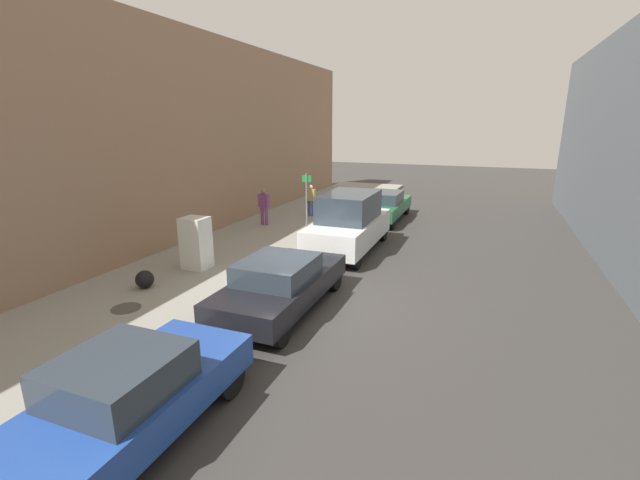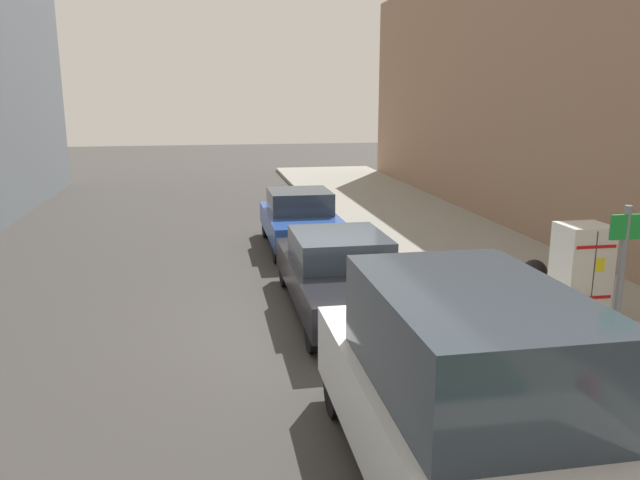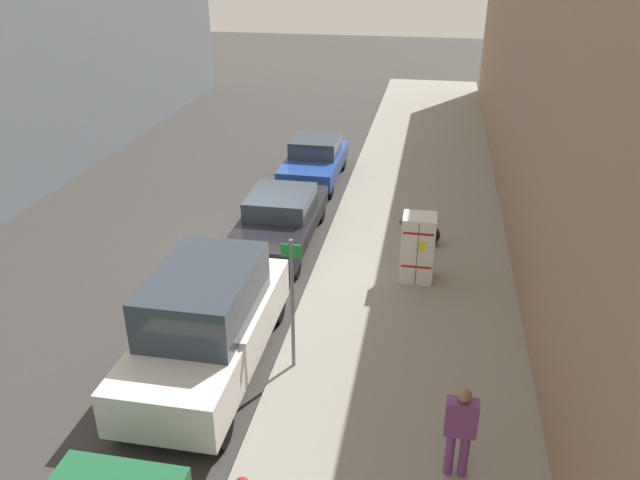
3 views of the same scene
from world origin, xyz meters
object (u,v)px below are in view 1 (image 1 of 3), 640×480
Objects in this scene: fire_hydrant at (336,215)px; pedestrian_standing_near at (264,205)px; trash_bag at (145,279)px; discarded_refrigerator at (196,243)px; parked_van_white at (349,223)px; parked_sedan_dark at (281,283)px; street_sign_post at (307,205)px; pedestrian_walking_far at (311,198)px; parked_sedan_green at (384,205)px; parked_hatchback_blue at (130,395)px.

fire_hydrant is 0.46× the size of pedestrian_standing_near.
pedestrian_standing_near is (-0.57, 7.87, 0.67)m from trash_bag.
parked_van_white is (3.69, 3.99, 0.10)m from discarded_refrigerator.
discarded_refrigerator is 4.01m from parked_sedan_dark.
street_sign_post is 1.74× the size of pedestrian_walking_far.
discarded_refrigerator is at bearing 81.48° from trash_bag.
discarded_refrigerator is 7.58m from fire_hydrant.
parked_van_white reaches higher than parked_sedan_green.
trash_bag is (-2.32, -9.23, -0.13)m from fire_hydrant.
parked_sedan_dark is at bearing 5.55° from trash_bag.
parked_sedan_dark is at bearing -136.90° from pedestrian_standing_near.
pedestrian_standing_near is at bearing 98.23° from discarded_refrigerator.
street_sign_post is at bearing -172.10° from pedestrian_walking_far.
street_sign_post is 5.07m from pedestrian_walking_far.
parked_hatchback_blue reaches higher than trash_bag.
fire_hydrant is at bearing 74.47° from discarded_refrigerator.
street_sign_post is at bearing 60.93° from discarded_refrigerator.
pedestrian_walking_far is at bearing 86.63° from trash_bag.
trash_bag is 6.02m from parked_hatchback_blue.
pedestrian_walking_far is at bearing 87.81° from discarded_refrigerator.
pedestrian_standing_near is (-1.18, -2.56, 0.06)m from pedestrian_walking_far.
street_sign_post is 5.31× the size of trash_bag.
discarded_refrigerator is at bearing 119.82° from parked_hatchback_blue.
fire_hydrant is at bearing 96.90° from parked_hatchback_blue.
parked_sedan_dark is (3.69, -1.55, -0.25)m from discarded_refrigerator.
parked_hatchback_blue reaches higher than fire_hydrant.
parked_sedan_green is at bearing 90.00° from parked_sedan_dark.
parked_hatchback_blue is 0.80× the size of parked_van_white.
parked_van_white is (1.66, -3.31, 0.52)m from fire_hydrant.
pedestrian_standing_near reaches higher than parked_sedan_dark.
pedestrian_walking_far reaches higher than parked_sedan_dark.
parked_van_white is at bearing 90.00° from parked_sedan_dark.
street_sign_post reaches higher than parked_van_white.
parked_hatchback_blue is at bearing 179.79° from pedestrian_walking_far.
parked_van_white reaches higher than parked_sedan_dark.
pedestrian_walking_far is at bearing -12.98° from pedestrian_standing_near.
discarded_refrigerator is 0.35× the size of parked_sedan_dark.
trash_bag is (-0.29, -1.94, -0.56)m from discarded_refrigerator.
parked_sedan_dark reaches higher than trash_bag.
street_sign_post reaches higher than fire_hydrant.
parked_van_white is (-0.00, 5.54, 0.34)m from parked_sedan_dark.
discarded_refrigerator is at bearing -132.78° from parked_van_white.
pedestrian_walking_far is at bearing 110.80° from street_sign_post.
parked_sedan_dark is at bearing -174.39° from pedestrian_walking_far.
fire_hydrant is 0.16× the size of parked_sedan_dark.
parked_sedan_dark is at bearing -90.00° from parked_sedan_green.
parked_sedan_green is (1.58, 5.73, -0.90)m from street_sign_post.
street_sign_post is 0.58× the size of parked_sedan_dark.
pedestrian_walking_far is at bearing 108.51° from parked_sedan_dark.
pedestrian_walking_far is 10.60m from parked_sedan_dark.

